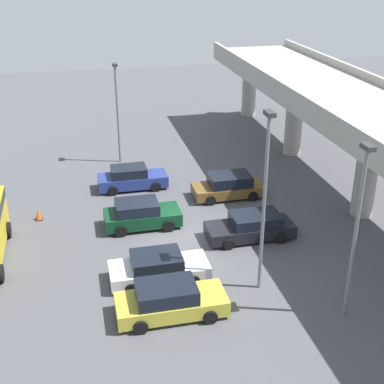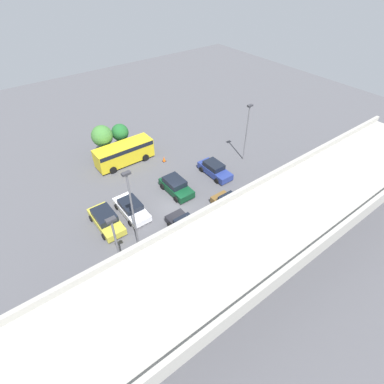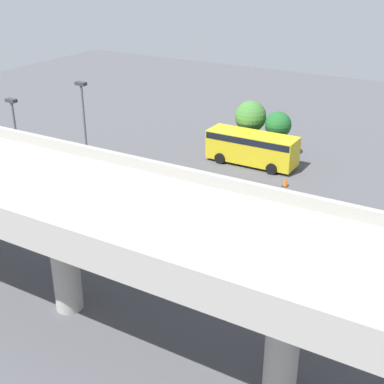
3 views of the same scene
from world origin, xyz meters
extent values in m
plane|color=#4C4C51|center=(0.00, 0.00, 0.00)|extent=(93.51, 93.51, 0.00)
cube|color=#9E9B93|center=(0.00, 11.29, 6.08)|extent=(43.64, 7.14, 0.90)
cube|color=#9E9B93|center=(0.00, 7.87, 6.81)|extent=(43.64, 0.30, 0.55)
cube|color=#9E9B93|center=(0.00, 14.71, 6.81)|extent=(43.64, 0.30, 0.55)
cylinder|color=#9E9B93|center=(-10.91, 11.29, 2.82)|extent=(1.32, 1.32, 5.63)
cylinder|color=#9E9B93|center=(0.00, 11.29, 2.82)|extent=(1.32, 1.32, 5.63)
cylinder|color=#9E9B93|center=(10.91, 11.29, 2.82)|extent=(1.32, 1.32, 5.63)
cube|color=navy|center=(-7.00, -1.83, 0.56)|extent=(1.79, 4.62, 0.76)
cube|color=black|center=(-7.00, -2.06, 1.24)|extent=(1.65, 2.34, 0.61)
cylinder|color=black|center=(-7.92, -0.40, 0.32)|extent=(0.22, 0.65, 0.65)
cylinder|color=black|center=(-6.09, -0.40, 0.32)|extent=(0.22, 0.65, 0.65)
cylinder|color=black|center=(-7.92, -3.26, 0.32)|extent=(0.22, 0.65, 0.65)
cylinder|color=black|center=(-6.09, -3.26, 0.32)|extent=(0.22, 0.65, 0.65)
cube|color=brown|center=(-4.25, 4.04, 0.51)|extent=(1.98, 4.54, 0.66)
cube|color=black|center=(-4.25, 4.17, 1.19)|extent=(1.82, 2.66, 0.71)
cylinder|color=black|center=(-3.24, 2.64, 0.32)|extent=(0.22, 0.64, 0.64)
cylinder|color=black|center=(-5.26, 2.64, 0.32)|extent=(0.22, 0.64, 0.64)
cylinder|color=black|center=(-3.24, 5.45, 0.32)|extent=(0.22, 0.64, 0.64)
cylinder|color=black|center=(-5.26, 5.45, 0.32)|extent=(0.22, 0.64, 0.64)
cube|color=#0C381E|center=(-1.44, -1.95, 0.57)|extent=(1.96, 4.40, 0.76)
cube|color=black|center=(-1.44, -2.25, 1.28)|extent=(1.80, 2.45, 0.64)
cylinder|color=black|center=(-2.44, -0.58, 0.35)|extent=(0.22, 0.70, 0.70)
cylinder|color=black|center=(-0.44, -0.58, 0.35)|extent=(0.22, 0.70, 0.70)
cylinder|color=black|center=(-2.44, -3.31, 0.35)|extent=(0.22, 0.70, 0.70)
cylinder|color=black|center=(-0.44, -3.31, 0.35)|extent=(0.22, 0.70, 0.70)
cube|color=black|center=(1.26, 3.71, 0.50)|extent=(1.95, 4.89, 0.67)
cube|color=black|center=(1.26, 4.02, 1.14)|extent=(1.80, 2.70, 0.60)
cylinder|color=black|center=(2.26, 2.20, 0.31)|extent=(0.22, 0.62, 0.62)
cylinder|color=black|center=(0.26, 2.20, 0.31)|extent=(0.22, 0.62, 0.62)
cylinder|color=black|center=(2.26, 5.23, 0.31)|extent=(0.22, 0.62, 0.62)
cylinder|color=black|center=(0.26, 5.23, 0.31)|extent=(0.22, 0.62, 0.62)
cube|color=silver|center=(4.23, -1.93, 0.50)|extent=(1.99, 4.84, 0.66)
cube|color=black|center=(4.23, -2.05, 1.12)|extent=(1.83, 2.43, 0.57)
cylinder|color=black|center=(3.21, -0.43, 0.31)|extent=(0.22, 0.62, 0.62)
cylinder|color=black|center=(5.24, -0.43, 0.31)|extent=(0.22, 0.62, 0.62)
cylinder|color=black|center=(3.21, -3.43, 0.31)|extent=(0.22, 0.62, 0.62)
cylinder|color=black|center=(5.24, -3.43, 0.31)|extent=(0.22, 0.62, 0.62)
cube|color=gold|center=(7.06, -1.87, 0.53)|extent=(1.99, 4.89, 0.71)
cube|color=black|center=(7.06, -2.09, 1.22)|extent=(1.83, 2.63, 0.67)
cylinder|color=black|center=(6.04, -0.36, 0.32)|extent=(0.22, 0.64, 0.64)
cylinder|color=black|center=(8.08, -0.36, 0.32)|extent=(0.22, 0.64, 0.64)
cylinder|color=black|center=(6.04, -3.39, 0.32)|extent=(0.22, 0.64, 0.64)
cylinder|color=black|center=(8.08, -3.39, 0.32)|extent=(0.22, 0.64, 0.64)
cube|color=gold|center=(0.41, -10.71, 1.41)|extent=(7.31, 2.34, 2.34)
cube|color=black|center=(0.41, -10.71, 2.25)|extent=(7.16, 2.39, 0.51)
cylinder|color=black|center=(-1.86, -11.90, 0.45)|extent=(0.89, 0.29, 0.89)
cylinder|color=black|center=(-1.86, -9.51, 0.45)|extent=(0.89, 0.29, 0.89)
cylinder|color=black|center=(2.67, -11.90, 0.45)|extent=(0.89, 0.29, 0.89)
cylinder|color=black|center=(2.67, -9.51, 0.45)|extent=(0.89, 0.29, 0.89)
cylinder|color=slate|center=(-12.13, -2.15, 3.62)|extent=(0.16, 0.16, 7.23)
cube|color=#333338|center=(-12.13, -2.15, 7.33)|extent=(0.70, 0.35, 0.20)
cylinder|color=slate|center=(5.96, 2.62, 4.26)|extent=(0.16, 0.16, 8.51)
cube|color=#333338|center=(5.96, 2.62, 8.61)|extent=(0.70, 0.35, 0.20)
cylinder|color=slate|center=(8.76, 5.64, 3.89)|extent=(0.16, 0.16, 7.78)
cube|color=#333338|center=(8.76, 5.64, 7.88)|extent=(0.70, 0.35, 0.20)
cylinder|color=brown|center=(-0.63, -13.47, 0.90)|extent=(0.24, 0.24, 1.80)
sphere|color=#1E5B28|center=(-0.63, -13.47, 2.74)|extent=(2.21, 2.21, 2.21)
cylinder|color=brown|center=(1.84, -13.35, 1.00)|extent=(0.24, 0.24, 1.99)
sphere|color=#3D7533|center=(1.84, -13.35, 3.12)|extent=(2.66, 2.66, 2.66)
cube|color=black|center=(-3.64, -7.91, 0.02)|extent=(0.44, 0.44, 0.04)
cone|color=#EA590F|center=(-3.64, -7.91, 0.35)|extent=(0.40, 0.40, 0.70)
camera|label=1|loc=(26.15, -5.31, 14.87)|focal=50.00mm
camera|label=2|loc=(12.80, 19.78, 21.87)|focal=28.00mm
camera|label=3|loc=(-16.07, 26.78, 15.99)|focal=50.00mm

